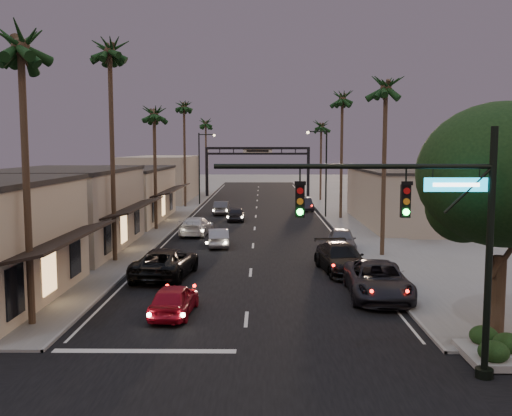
{
  "coord_description": "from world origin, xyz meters",
  "views": [
    {
      "loc": [
        0.65,
        -13.22,
        7.16
      ],
      "look_at": [
        0.19,
        30.78,
        2.5
      ],
      "focal_mm": 40.0,
      "sensor_mm": 36.0,
      "label": 1
    }
  ],
  "objects_px": {
    "streetlight_left": "(201,162)",
    "oncoming_silver": "(218,237)",
    "traffic_signal": "(428,216)",
    "palm_ra": "(386,81)",
    "arch": "(258,159)",
    "oncoming_red": "(174,300)",
    "streetlight_right": "(323,166)",
    "oncoming_pickup": "(166,263)",
    "palm_far": "(206,121)",
    "palm_la": "(20,35)",
    "palm_lb": "(109,44)",
    "palm_lc": "(154,109)",
    "palm_ld": "(184,103)",
    "palm_rb": "(342,94)",
    "curbside_near": "(378,280)",
    "palm_rc": "(321,123)",
    "curbside_black": "(341,258)"
  },
  "relations": [
    {
      "from": "streetlight_left",
      "to": "palm_la",
      "type": "relative_size",
      "value": 0.68
    },
    {
      "from": "palm_far",
      "to": "palm_lb",
      "type": "bearing_deg",
      "value": -90.31
    },
    {
      "from": "arch",
      "to": "palm_lb",
      "type": "bearing_deg",
      "value": -100.16
    },
    {
      "from": "oncoming_red",
      "to": "oncoming_silver",
      "type": "distance_m",
      "value": 17.12
    },
    {
      "from": "streetlight_right",
      "to": "oncoming_pickup",
      "type": "xyz_separation_m",
      "value": [
        -11.6,
        -27.23,
        -4.5
      ]
    },
    {
      "from": "streetlight_left",
      "to": "oncoming_pickup",
      "type": "distance_m",
      "value": 40.54
    },
    {
      "from": "palm_lc",
      "to": "palm_ra",
      "type": "bearing_deg",
      "value": -34.9
    },
    {
      "from": "arch",
      "to": "palm_ld",
      "type": "height_order",
      "value": "palm_ld"
    },
    {
      "from": "traffic_signal",
      "to": "palm_ra",
      "type": "distance_m",
      "value": 21.19
    },
    {
      "from": "palm_lc",
      "to": "oncoming_pickup",
      "type": "height_order",
      "value": "palm_lc"
    },
    {
      "from": "streetlight_right",
      "to": "oncoming_silver",
      "type": "relative_size",
      "value": 2.2
    },
    {
      "from": "oncoming_red",
      "to": "curbside_near",
      "type": "bearing_deg",
      "value": -158.36
    },
    {
      "from": "oncoming_silver",
      "to": "palm_lb",
      "type": "bearing_deg",
      "value": 37.24
    },
    {
      "from": "palm_far",
      "to": "oncoming_silver",
      "type": "distance_m",
      "value": 51.78
    },
    {
      "from": "palm_la",
      "to": "curbside_black",
      "type": "xyz_separation_m",
      "value": [
        13.81,
        10.08,
        -10.62
      ]
    },
    {
      "from": "streetlight_left",
      "to": "oncoming_pickup",
      "type": "height_order",
      "value": "streetlight_left"
    },
    {
      "from": "arch",
      "to": "oncoming_red",
      "type": "xyz_separation_m",
      "value": [
        -3.11,
        -59.42,
        -4.84
      ]
    },
    {
      "from": "palm_lc",
      "to": "oncoming_red",
      "type": "relative_size",
      "value": 3.01
    },
    {
      "from": "palm_rb",
      "to": "oncoming_silver",
      "type": "xyz_separation_m",
      "value": [
        -11.12,
        -16.32,
        -11.74
      ]
    },
    {
      "from": "palm_ld",
      "to": "palm_lb",
      "type": "bearing_deg",
      "value": -90.0
    },
    {
      "from": "streetlight_right",
      "to": "palm_ra",
      "type": "height_order",
      "value": "palm_ra"
    },
    {
      "from": "oncoming_silver",
      "to": "palm_rb",
      "type": "bearing_deg",
      "value": -130.08
    },
    {
      "from": "palm_lb",
      "to": "oncoming_silver",
      "type": "distance_m",
      "value": 15.2
    },
    {
      "from": "palm_ra",
      "to": "oncoming_silver",
      "type": "relative_size",
      "value": 3.23
    },
    {
      "from": "arch",
      "to": "curbside_near",
      "type": "height_order",
      "value": "arch"
    },
    {
      "from": "oncoming_pickup",
      "to": "streetlight_left",
      "type": "bearing_deg",
      "value": -80.76
    },
    {
      "from": "oncoming_red",
      "to": "palm_ra",
      "type": "bearing_deg",
      "value": -127.35
    },
    {
      "from": "arch",
      "to": "palm_ld",
      "type": "xyz_separation_m",
      "value": [
        -8.6,
        -15.0,
        6.88
      ]
    },
    {
      "from": "palm_ld",
      "to": "palm_ra",
      "type": "distance_m",
      "value": 35.47
    },
    {
      "from": "palm_ra",
      "to": "oncoming_pickup",
      "type": "distance_m",
      "value": 18.11
    },
    {
      "from": "arch",
      "to": "oncoming_silver",
      "type": "distance_m",
      "value": 42.67
    },
    {
      "from": "streetlight_right",
      "to": "oncoming_red",
      "type": "xyz_separation_m",
      "value": [
        -10.04,
        -34.42,
        -4.64
      ]
    },
    {
      "from": "palm_lc",
      "to": "palm_far",
      "type": "bearing_deg",
      "value": 89.59
    },
    {
      "from": "palm_far",
      "to": "oncoming_pickup",
      "type": "relative_size",
      "value": 2.22
    },
    {
      "from": "curbside_near",
      "to": "palm_rb",
      "type": "bearing_deg",
      "value": 88.1
    },
    {
      "from": "arch",
      "to": "palm_far",
      "type": "relative_size",
      "value": 1.15
    },
    {
      "from": "traffic_signal",
      "to": "oncoming_silver",
      "type": "relative_size",
      "value": 2.08
    },
    {
      "from": "traffic_signal",
      "to": "palm_la",
      "type": "height_order",
      "value": "palm_la"
    },
    {
      "from": "streetlight_right",
      "to": "palm_ld",
      "type": "distance_m",
      "value": 19.78
    },
    {
      "from": "arch",
      "to": "traffic_signal",
      "type": "bearing_deg",
      "value": -85.07
    },
    {
      "from": "arch",
      "to": "curbside_black",
      "type": "relative_size",
      "value": 2.68
    },
    {
      "from": "streetlight_left",
      "to": "oncoming_silver",
      "type": "height_order",
      "value": "streetlight_left"
    },
    {
      "from": "palm_la",
      "to": "oncoming_red",
      "type": "height_order",
      "value": "palm_la"
    },
    {
      "from": "curbside_near",
      "to": "palm_rc",
      "type": "bearing_deg",
      "value": 89.89
    },
    {
      "from": "arch",
      "to": "oncoming_silver",
      "type": "height_order",
      "value": "arch"
    },
    {
      "from": "palm_far",
      "to": "palm_rb",
      "type": "bearing_deg",
      "value": -63.57
    },
    {
      "from": "palm_lb",
      "to": "curbside_black",
      "type": "distance_m",
      "value": 18.9
    },
    {
      "from": "palm_lc",
      "to": "oncoming_red",
      "type": "bearing_deg",
      "value": -77.82
    },
    {
      "from": "oncoming_red",
      "to": "curbside_black",
      "type": "height_order",
      "value": "curbside_black"
    },
    {
      "from": "palm_rc",
      "to": "palm_lc",
      "type": "bearing_deg",
      "value": -121.56
    }
  ]
}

